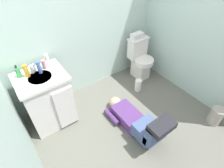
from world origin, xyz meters
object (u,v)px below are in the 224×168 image
Objects in this scene: bottle_pink at (44,64)px; paper_towel_roll at (138,85)px; soap_dispenser at (18,72)px; bottle_blue at (39,67)px; bottle_white at (48,60)px; trash_can at (216,116)px; toilet at (140,59)px; tissue_box at (137,36)px; bottle_clear at (32,69)px; faucet at (34,67)px; person_plumber at (137,121)px; bottle_amber at (26,71)px; vanity_cabinet at (48,99)px.

bottle_pink is 0.53× the size of paper_towel_roll.
bottle_blue is (0.23, -0.06, 0.01)m from soap_dispenser.
trash_can is (1.71, -1.58, -0.77)m from bottle_white.
toilet is 1.79m from bottle_blue.
bottle_white is at bearing 179.79° from tissue_box.
bottle_clear is 0.88× the size of bottle_pink.
bottle_blue is (0.04, -0.08, 0.03)m from faucet.
bottle_amber reaches higher than person_plumber.
toilet is at bearing 46.66° from person_plumber.
toilet is 2.70× the size of trash_can.
faucet is at bearing 31.49° from bottle_amber.
soap_dispenser reaches higher than trash_can.
bottle_blue is 0.70× the size of paper_towel_roll.
bottle_blue is at bearing -148.38° from bottle_white.
bottle_blue is (-1.70, 0.01, 0.53)m from toilet.
vanity_cabinet is 3.73× the size of tissue_box.
faucet is at bearing 179.87° from tissue_box.
bottle_amber is 1.35× the size of bottle_pink.
person_plumber is at bearing -55.04° from bottle_white.
bottle_blue is at bearing -144.36° from bottle_pink.
vanity_cabinet reaches higher than toilet.
paper_towel_roll is (1.33, -0.39, -0.77)m from bottle_pink.
vanity_cabinet is 2.95× the size of trash_can.
tissue_box is 1.31× the size of bottle_white.
faucet is 0.45× the size of tissue_box.
person_plumber is 1.44m from tissue_box.
person_plumber is at bearing -48.83° from faucet.
trash_can is at bearing -83.35° from tissue_box.
person_plumber is (-0.86, -0.91, -0.19)m from toilet.
person_plumber is 6.69× the size of bottle_blue.
vanity_cabinet is 3.58× the size of paper_towel_roll.
bottle_clear is 0.67× the size of bottle_blue.
faucet is at bearing 140.06° from trash_can.
faucet is at bearing 166.10° from bottle_pink.
bottle_amber is 0.59× the size of trash_can.
faucet is 0.60× the size of soap_dispenser.
faucet is 0.82× the size of bottle_pink.
faucet is 0.19m from soap_dispenser.
bottle_pink is at bearing 9.59° from bottle_amber.
paper_towel_roll is at bearing -16.00° from faucet.
bottle_clear is at bearing 133.17° from person_plumber.
bottle_pink is (-1.63, 0.07, 0.51)m from toilet.
bottle_white is at bearing 31.62° from bottle_blue.
soap_dispenser reaches higher than bottle_blue.
bottle_clear is (-0.92, 0.98, 0.70)m from person_plumber.
toilet is at bearing -2.14° from bottle_clear.
soap_dispenser is 0.30m from bottle_pink.
vanity_cabinet reaches higher than trash_can.
toilet is 4.71× the size of bottle_blue.
bottle_amber reaches higher than bottle_blue.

